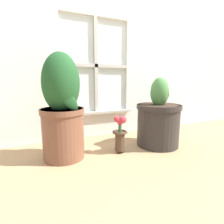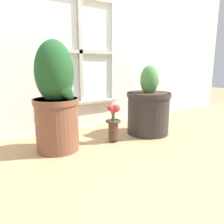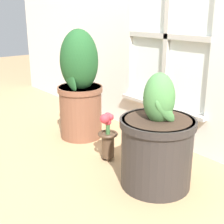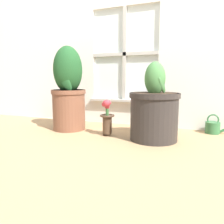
# 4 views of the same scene
# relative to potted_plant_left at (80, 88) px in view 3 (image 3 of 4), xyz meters

# --- Properties ---
(ground_plane) EXTENTS (10.00, 10.00, 0.00)m
(ground_plane) POSITION_rel_potted_plant_left_xyz_m (0.42, -0.23, -0.37)
(ground_plane) COLOR tan
(potted_plant_left) EXTENTS (0.33, 0.33, 0.80)m
(potted_plant_left) POSITION_rel_potted_plant_left_xyz_m (0.00, 0.00, 0.00)
(potted_plant_left) COLOR brown
(potted_plant_left) RESTS_ON ground_plane
(potted_plant_right) EXTENTS (0.40, 0.40, 0.62)m
(potted_plant_right) POSITION_rel_potted_plant_left_xyz_m (0.84, -0.07, -0.13)
(potted_plant_right) COLOR #2D2826
(potted_plant_right) RESTS_ON ground_plane
(flower_vase) EXTENTS (0.13, 0.13, 0.32)m
(flower_vase) POSITION_rel_potted_plant_left_xyz_m (0.44, -0.09, -0.21)
(flower_vase) COLOR #473323
(flower_vase) RESTS_ON ground_plane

